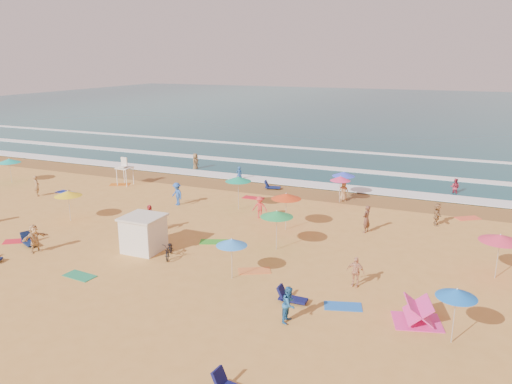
% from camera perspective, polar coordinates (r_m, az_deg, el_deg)
% --- Properties ---
extents(ground, '(220.00, 220.00, 0.00)m').
position_cam_1_polar(ground, '(31.95, -6.11, -4.99)').
color(ground, gold).
rests_on(ground, ground).
extents(ocean, '(220.00, 140.00, 0.18)m').
position_cam_1_polar(ocean, '(111.62, 15.57, 9.02)').
color(ocean, '#0C4756').
rests_on(ocean, ground).
extents(wet_sand, '(220.00, 220.00, 0.00)m').
position_cam_1_polar(wet_sand, '(42.77, 2.03, 0.33)').
color(wet_sand, olive).
rests_on(wet_sand, ground).
extents(surf_foam, '(200.00, 18.70, 0.05)m').
position_cam_1_polar(surf_foam, '(50.85, 5.63, 2.78)').
color(surf_foam, white).
rests_on(surf_foam, ground).
extents(cabana, '(2.00, 2.00, 2.00)m').
position_cam_1_polar(cabana, '(29.82, -12.72, -4.75)').
color(cabana, white).
rests_on(cabana, ground).
extents(cabana_roof, '(2.20, 2.20, 0.12)m').
position_cam_1_polar(cabana_roof, '(29.48, -12.84, -2.81)').
color(cabana_roof, silver).
rests_on(cabana_roof, cabana).
extents(bicycle, '(1.30, 1.90, 0.94)m').
position_cam_1_polar(bicycle, '(28.75, -9.90, -6.48)').
color(bicycle, black).
rests_on(bicycle, ground).
extents(lifeguard_stand, '(1.20, 1.20, 2.10)m').
position_cam_1_polar(lifeguard_stand, '(45.44, -14.75, 2.07)').
color(lifeguard_stand, white).
rests_on(lifeguard_stand, ground).
extents(beach_umbrellas, '(60.48, 30.11, 0.77)m').
position_cam_1_polar(beach_umbrellas, '(30.05, -1.15, -2.00)').
color(beach_umbrellas, blue).
rests_on(beach_umbrellas, ground).
extents(loungers, '(49.16, 26.38, 0.34)m').
position_cam_1_polar(loungers, '(28.52, -5.46, -7.15)').
color(loungers, '#101853').
rests_on(loungers, ground).
extents(towels, '(38.85, 19.57, 0.03)m').
position_cam_1_polar(towels, '(31.98, -3.78, -4.89)').
color(towels, red).
rests_on(towels, ground).
extents(popup_tents, '(8.10, 13.17, 1.20)m').
position_cam_1_polar(popup_tents, '(27.99, 25.18, -8.11)').
color(popup_tents, '#F6369C').
rests_on(popup_tents, ground).
extents(beachgoers, '(40.73, 28.04, 2.12)m').
position_cam_1_polar(beachgoers, '(34.65, -3.35, -1.94)').
color(beachgoers, brown).
rests_on(beachgoers, ground).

